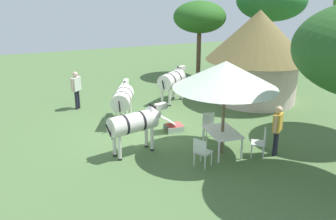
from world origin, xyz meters
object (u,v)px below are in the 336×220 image
object	(u,v)px
patio_chair_near_hut	(202,151)
standing_watcher	(76,87)
acacia_tree_right_background	(271,0)
thatched_hut	(257,52)
patio_chair_west_end	(261,141)
zebra_by_umbrella	(123,98)
zebra_nearest_camera	(134,123)
zebra_toward_hut	(172,80)
patio_chair_near_lawn	(209,124)
shade_umbrella	(226,75)
striped_lounge_chair	(172,125)
patio_dining_table	(222,134)
guest_beside_umbrella	(277,126)
acacia_tree_left_background	(200,17)

from	to	relation	value
patio_chair_near_hut	standing_watcher	distance (m)	7.25
standing_watcher	acacia_tree_right_background	world-z (taller)	acacia_tree_right_background
standing_watcher	patio_chair_near_hut	bearing A→B (deg)	66.28
thatched_hut	acacia_tree_right_background	xyz separation A→B (m)	(-3.40, 3.03, 2.03)
patio_chair_west_end	zebra_by_umbrella	size ratio (longest dim) A/B	0.43
patio_chair_near_hut	zebra_nearest_camera	world-z (taller)	zebra_nearest_camera
patio_chair_near_hut	patio_chair_west_end	size ratio (longest dim) A/B	1.00
thatched_hut	zebra_toward_hut	bearing A→B (deg)	-107.74
patio_chair_near_lawn	zebra_toward_hut	bearing A→B (deg)	-87.06
patio_chair_near_hut	patio_chair_near_lawn	bearing A→B (deg)	115.76
shade_umbrella	striped_lounge_chair	size ratio (longest dim) A/B	3.95
thatched_hut	patio_dining_table	distance (m)	6.23
zebra_toward_hut	guest_beside_umbrella	bearing A→B (deg)	-30.39
zebra_toward_hut	shade_umbrella	bearing A→B (deg)	-44.56
patio_chair_west_end	zebra_nearest_camera	distance (m)	4.01
zebra_nearest_camera	patio_chair_near_lawn	bearing A→B (deg)	79.74
patio_dining_table	thatched_hut	bearing A→B (deg)	136.48
guest_beside_umbrella	zebra_nearest_camera	distance (m)	4.46
patio_chair_near_hut	guest_beside_umbrella	size ratio (longest dim) A/B	0.55
zebra_toward_hut	patio_dining_table	bearing A→B (deg)	-44.56
striped_lounge_chair	zebra_toward_hut	world-z (taller)	zebra_toward_hut
guest_beside_umbrella	zebra_by_umbrella	size ratio (longest dim) A/B	0.78
striped_lounge_chair	patio_chair_near_hut	bearing A→B (deg)	-4.91
striped_lounge_chair	acacia_tree_left_background	xyz separation A→B (m)	(-7.28, 4.59, 3.10)
acacia_tree_right_background	zebra_by_umbrella	bearing A→B (deg)	-66.88
zebra_nearest_camera	standing_watcher	bearing A→B (deg)	177.59
patio_dining_table	striped_lounge_chair	xyz separation A→B (m)	(-2.26, -0.82, -0.40)
patio_dining_table	patio_chair_near_hut	world-z (taller)	patio_chair_near_hut
patio_dining_table	zebra_nearest_camera	world-z (taller)	zebra_nearest_camera
patio_dining_table	zebra_by_umbrella	size ratio (longest dim) A/B	0.68
shade_umbrella	patio_chair_near_hut	world-z (taller)	shade_umbrella
patio_chair_near_lawn	zebra_by_umbrella	xyz separation A→B (m)	(-2.54, -2.42, 0.50)
shade_umbrella	zebra_by_umbrella	distance (m)	4.64
patio_dining_table	acacia_tree_left_background	world-z (taller)	acacia_tree_left_background
thatched_hut	standing_watcher	world-z (taller)	thatched_hut
zebra_toward_hut	acacia_tree_right_background	world-z (taller)	acacia_tree_right_background
shade_umbrella	zebra_by_umbrella	xyz separation A→B (m)	(-3.74, -2.26, -1.56)
patio_chair_near_hut	standing_watcher	xyz separation A→B (m)	(-6.73, -2.65, 0.47)
thatched_hut	striped_lounge_chair	world-z (taller)	thatched_hut
patio_chair_west_end	patio_chair_near_lawn	distance (m)	2.06
acacia_tree_right_background	thatched_hut	bearing A→B (deg)	-41.70
standing_watcher	acacia_tree_left_background	size ratio (longest dim) A/B	0.39
striped_lounge_chair	zebra_toward_hut	bearing A→B (deg)	157.14
shade_umbrella	zebra_toward_hut	distance (m)	5.76
patio_dining_table	patio_chair_near_lawn	world-z (taller)	patio_chair_near_lawn
guest_beside_umbrella	striped_lounge_chair	bearing A→B (deg)	-89.32
thatched_hut	patio_chair_near_lawn	world-z (taller)	thatched_hut
patio_chair_near_lawn	zebra_toward_hut	distance (m)	4.37
guest_beside_umbrella	striped_lounge_chair	xyz separation A→B (m)	(-3.02, -2.32, -0.73)
zebra_by_umbrella	patio_chair_near_lawn	bearing A→B (deg)	-23.60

